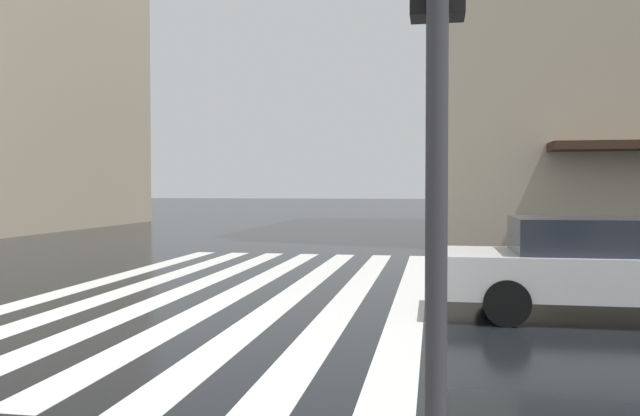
{
  "coord_description": "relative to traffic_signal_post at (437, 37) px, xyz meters",
  "views": [
    {
      "loc": [
        -7.18,
        -4.61,
        1.82
      ],
      "look_at": [
        6.61,
        -2.19,
        1.4
      ],
      "focal_mm": 36.59,
      "sensor_mm": 36.0,
      "label": 1
    }
  ],
  "objects": [
    {
      "name": "traffic_signal_post",
      "position": [
        0.0,
        0.0,
        0.0
      ],
      "size": [
        0.44,
        0.3,
        3.47
      ],
      "color": "#333338",
      "rests_on": "sidewalk_pavement"
    },
    {
      "name": "car_white",
      "position": [
        6.02,
        -2.24,
        -1.9
      ],
      "size": [
        1.85,
        4.1,
        1.41
      ],
      "color": "silver",
      "rests_on": "ground_plane"
    },
    {
      "name": "ground_plane",
      "position": [
        3.52,
        4.62,
        -2.65
      ],
      "size": [
        220.0,
        220.0,
        0.0
      ],
      "primitive_type": "plane",
      "color": "black"
    },
    {
      "name": "zebra_crossing",
      "position": [
        7.52,
        3.4,
        -2.65
      ],
      "size": [
        13.0,
        6.5,
        0.01
      ],
      "color": "silver",
      "rests_on": "ground_plane"
    }
  ]
}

